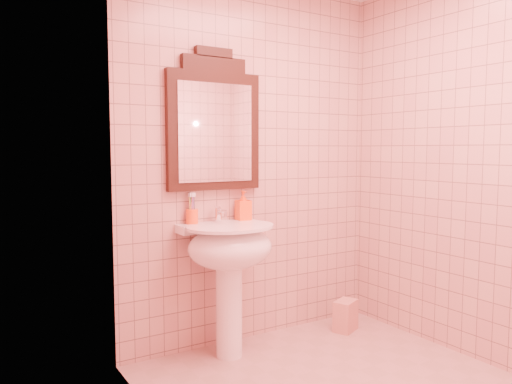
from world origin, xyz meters
TOP-DOWN VIEW (x-y plane):
  - back_wall at (0.00, 1.10)m, footprint 2.00×0.02m
  - pedestal_sink at (-0.32, 0.87)m, footprint 0.58×0.58m
  - faucet at (-0.32, 1.01)m, footprint 0.04×0.16m
  - mirror at (-0.32, 1.07)m, footprint 0.67×0.06m
  - toothbrush_cup at (-0.50, 1.05)m, footprint 0.08×0.08m
  - soap_dispenser at (-0.13, 1.03)m, footprint 0.10×0.10m
  - towel at (0.63, 0.82)m, footprint 0.22×0.19m

SIDE VIEW (x-z plane):
  - towel at x=0.63m, z-range 0.00..0.23m
  - pedestal_sink at x=-0.32m, z-range 0.23..1.09m
  - toothbrush_cup at x=-0.50m, z-range 0.83..1.00m
  - faucet at x=-0.32m, z-range 0.87..0.97m
  - soap_dispenser at x=-0.13m, z-range 0.86..1.06m
  - back_wall at x=0.00m, z-range 0.00..2.50m
  - mirror at x=-0.32m, z-range 1.04..1.97m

